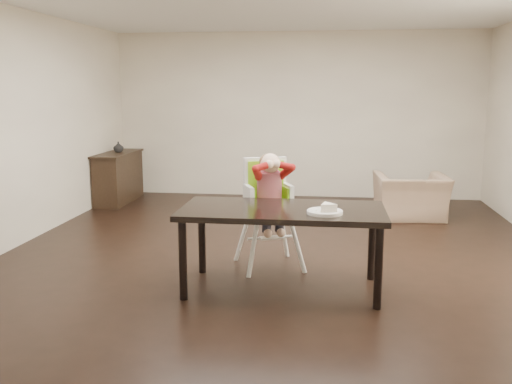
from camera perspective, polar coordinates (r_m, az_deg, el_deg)
ground at (r=6.25m, az=2.11°, el=-6.35°), size 7.00×7.00×0.00m
room_walls at (r=5.99m, az=2.23°, el=10.91°), size 6.02×7.02×2.71m
dining_table at (r=5.07m, az=2.66°, el=-2.50°), size 1.80×0.90×0.75m
high_chair at (r=5.71m, az=1.28°, el=0.51°), size 0.63×0.63×1.16m
plate at (r=4.86m, az=7.00°, el=-1.81°), size 0.36×0.36×0.09m
armchair at (r=8.18m, az=15.24°, el=0.27°), size 0.99×0.68×0.83m
sideboard at (r=9.33m, az=-13.59°, el=1.45°), size 0.44×1.26×0.79m
vase at (r=9.32m, az=-13.59°, el=4.38°), size 0.17×0.18×0.16m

